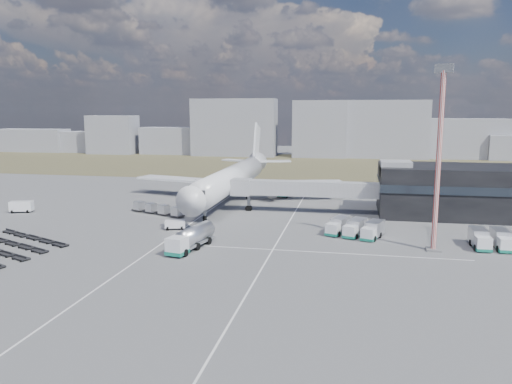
# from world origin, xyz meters

# --- Properties ---
(ground) EXTENTS (420.00, 420.00, 0.00)m
(ground) POSITION_xyz_m (0.00, 0.00, 0.00)
(ground) COLOR #565659
(ground) RESTS_ON ground
(grass_strip) EXTENTS (420.00, 90.00, 0.01)m
(grass_strip) POSITION_xyz_m (0.00, 110.00, 0.01)
(grass_strip) COLOR brown
(grass_strip) RESTS_ON ground
(lane_markings) EXTENTS (47.12, 110.00, 0.01)m
(lane_markings) POSITION_xyz_m (9.77, 3.00, 0.01)
(lane_markings) COLOR silver
(lane_markings) RESTS_ON ground
(terminal) EXTENTS (30.40, 16.40, 11.00)m
(terminal) POSITION_xyz_m (47.77, 23.96, 5.25)
(terminal) COLOR black
(terminal) RESTS_ON ground
(jet_bridge) EXTENTS (30.30, 3.80, 7.05)m
(jet_bridge) POSITION_xyz_m (15.90, 20.42, 5.05)
(jet_bridge) COLOR #939399
(jet_bridge) RESTS_ON ground
(airliner) EXTENTS (51.59, 64.53, 17.62)m
(airliner) POSITION_xyz_m (0.00, 32.38, 5.29)
(airliner) COLOR white
(airliner) RESTS_ON ground
(skyline) EXTENTS (281.90, 19.82, 25.96)m
(skyline) POSITION_xyz_m (-1.55, 146.23, 9.54)
(skyline) COLOR gray
(skyline) RESTS_ON ground
(fuel_tanker) EXTENTS (4.80, 11.05, 3.47)m
(fuel_tanker) POSITION_xyz_m (3.65, -10.09, 1.73)
(fuel_tanker) COLOR white
(fuel_tanker) RESTS_ON ground
(pushback_tug) EXTENTS (4.01, 2.99, 1.58)m
(pushback_tug) POSITION_xyz_m (-3.28, 1.70, 0.79)
(pushback_tug) COLOR white
(pushback_tug) RESTS_ON ground
(utility_van) EXTENTS (4.81, 3.15, 2.36)m
(utility_van) POSITION_xyz_m (-39.80, 9.53, 1.18)
(utility_van) COLOR white
(utility_van) RESTS_ON ground
(catering_truck) EXTENTS (4.31, 6.80, 2.90)m
(catering_truck) POSITION_xyz_m (11.71, 39.78, 1.48)
(catering_truck) COLOR white
(catering_truck) RESTS_ON ground
(service_trucks_near) EXTENTS (10.05, 8.85, 2.55)m
(service_trucks_near) POSITION_xyz_m (28.29, 3.03, 1.38)
(service_trucks_near) COLOR white
(service_trucks_near) RESTS_ON ground
(service_trucks_far) EXTENTS (5.51, 6.59, 2.64)m
(service_trucks_far) POSITION_xyz_m (48.83, -0.68, 1.43)
(service_trucks_far) COLOR white
(service_trucks_far) RESTS_ON ground
(uld_row) EXTENTS (13.17, 6.81, 1.87)m
(uld_row) POSITION_xyz_m (-11.28, 13.13, 1.12)
(uld_row) COLOR black
(uld_row) RESTS_ON ground
(floodlight_mast) EXTENTS (2.62, 2.13, 27.63)m
(floodlight_mast) POSITION_xyz_m (39.99, -3.74, 13.85)
(floodlight_mast) COLOR #AE231B
(floodlight_mast) RESTS_ON ground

